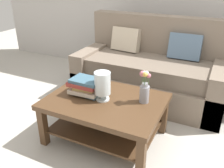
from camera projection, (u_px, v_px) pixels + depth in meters
name	position (u px, v px, depth m)	size (l,w,h in m)	color
ground_plane	(123.00, 124.00, 2.75)	(10.00, 10.00, 0.00)	#B7B2A8
couch	(151.00, 71.00, 3.23)	(1.91, 0.90, 1.06)	#7A6B5B
coffee_table	(105.00, 110.00, 2.39)	(1.12, 0.82, 0.46)	#4C331E
book_stack_main	(85.00, 86.00, 2.39)	(0.32, 0.23, 0.17)	#3D6075
glass_hurricane_vase	(102.00, 84.00, 2.26)	(0.16, 0.16, 0.28)	silver
flower_pitcher	(144.00, 88.00, 2.23)	(0.11, 0.10, 0.32)	gray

